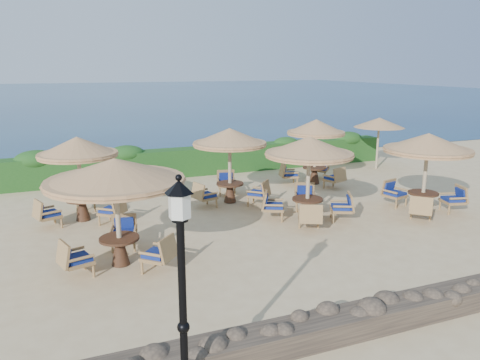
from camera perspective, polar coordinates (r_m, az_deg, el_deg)
ground at (r=14.75m, az=4.46°, el=-5.01°), size 120.00×120.00×0.00m
sea at (r=82.87m, az=-17.72°, el=9.84°), size 160.00×160.00×0.00m
hedge at (r=21.08m, az=-4.17°, el=2.40°), size 18.00×0.90×1.20m
stone_wall at (r=9.95m, az=20.94°, el=-14.22°), size 15.00×0.65×0.44m
lamp_post at (r=6.69m, az=-7.00°, el=-14.79°), size 0.44×0.44×3.31m
extra_parasol at (r=22.74m, az=16.61°, el=6.71°), size 2.30×2.30×2.41m
cafe_set_0 at (r=11.35m, az=-14.90°, el=-0.62°), size 3.31×3.31×2.65m
cafe_set_1 at (r=14.50m, az=8.38°, el=1.96°), size 2.83×2.83×2.65m
cafe_set_2 at (r=16.18m, az=21.82°, el=2.71°), size 2.84×2.84×2.65m
cafe_set_3 at (r=15.14m, az=-19.05°, el=1.85°), size 2.73×2.65×2.65m
cafe_set_4 at (r=16.29m, az=-1.26°, el=3.58°), size 2.74×2.74×2.65m
cafe_set_5 at (r=19.21m, az=9.20°, el=4.75°), size 2.67×2.69×2.65m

